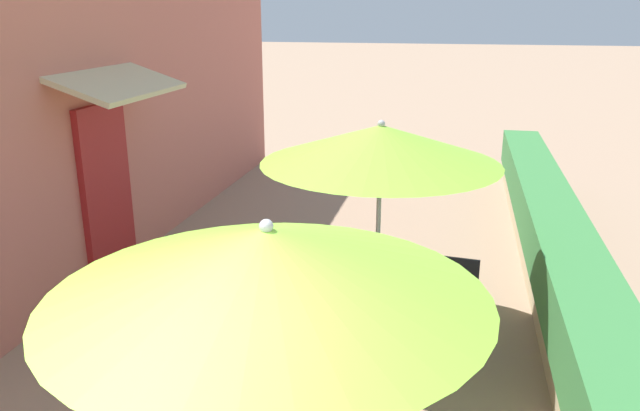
{
  "coord_description": "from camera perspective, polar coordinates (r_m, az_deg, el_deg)",
  "views": [
    {
      "loc": [
        1.62,
        -1.22,
        3.13
      ],
      "look_at": [
        0.15,
        5.36,
        1.0
      ],
      "focal_mm": 35.0,
      "sensor_mm": 36.0,
      "label": 1
    }
  ],
  "objects": [
    {
      "name": "cafe_facade_wall",
      "position": [
        8.04,
        -18.95,
        9.15
      ],
      "size": [
        0.98,
        11.43,
        4.2
      ],
      "color": "#C66B5B",
      "rests_on": "ground_plane"
    },
    {
      "name": "planter_hedge",
      "position": [
        7.4,
        20.57,
        -4.18
      ],
      "size": [
        0.6,
        10.43,
        1.01
      ],
      "color": "tan",
      "rests_on": "ground_plane"
    },
    {
      "name": "patio_umbrella_near",
      "position": [
        3.04,
        -4.84,
        -5.27
      ],
      "size": [
        2.21,
        2.21,
        2.18
      ],
      "color": "#B7B7BC",
      "rests_on": "ground_plane"
    },
    {
      "name": "patio_table_mid",
      "position": [
        6.15,
        5.18,
        -7.31
      ],
      "size": [
        0.84,
        0.84,
        0.74
      ],
      "color": "#28282D",
      "rests_on": "ground_plane"
    },
    {
      "name": "patio_umbrella_mid",
      "position": [
        5.71,
        5.57,
        5.58
      ],
      "size": [
        2.21,
        2.21,
        2.18
      ],
      "color": "#B7B7BC",
      "rests_on": "ground_plane"
    },
    {
      "name": "cafe_chair_mid_left",
      "position": [
        6.3,
        -1.77,
        -6.99
      ],
      "size": [
        0.44,
        0.44,
        0.87
      ],
      "rotation": [
        0.0,
        0.0,
        6.18
      ],
      "color": "black",
      "rests_on": "ground_plane"
    },
    {
      "name": "cafe_chair_mid_right",
      "position": [
        6.13,
        12.33,
        -8.15
      ],
      "size": [
        0.44,
        0.44,
        0.87
      ],
      "rotation": [
        0.0,
        0.0,
        9.32
      ],
      "color": "black",
      "rests_on": "ground_plane"
    },
    {
      "name": "coffee_cup_mid",
      "position": [
        5.98,
        4.53,
        -5.66
      ],
      "size": [
        0.07,
        0.07,
        0.09
      ],
      "color": "teal",
      "rests_on": "patio_table_mid"
    }
  ]
}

